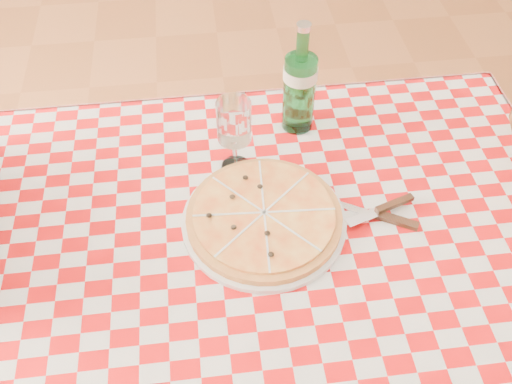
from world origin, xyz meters
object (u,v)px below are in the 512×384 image
Objects in this scene: water_bottle at (300,78)px; wine_glass at (235,137)px; pizza_plate at (264,216)px; dining_table at (269,260)px.

water_bottle reaches higher than wine_glass.
pizza_plate is at bearing -112.32° from water_bottle.
dining_table is 0.41m from water_bottle.
water_bottle is at bearing 67.68° from pizza_plate.
wine_glass reaches higher than dining_table.
wine_glass is at bearing 104.50° from dining_table.
water_bottle is 0.21m from wine_glass.
wine_glass is (-0.05, 0.19, 0.19)m from dining_table.
pizza_plate is (-0.01, 0.03, 0.12)m from dining_table.
wine_glass is at bearing 104.12° from pizza_plate.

